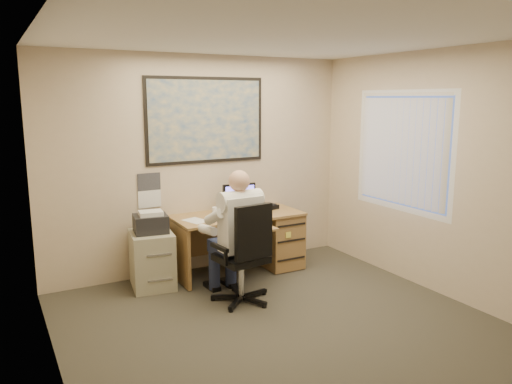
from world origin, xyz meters
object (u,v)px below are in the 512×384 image
desk (260,234)px  office_chair (243,274)px  filing_cabinet (152,254)px  person (240,237)px

desk → office_chair: 1.18m
desk → filing_cabinet: 1.44m
filing_cabinet → person: 1.16m
filing_cabinet → person: (0.72, -0.85, 0.33)m
office_chair → desk: bearing=45.1°
desk → person: 1.14m
desk → office_chair: same height
filing_cabinet → person: size_ratio=0.63×
office_chair → person: (0.01, 0.08, 0.39)m
office_chair → person: bearing=79.0°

